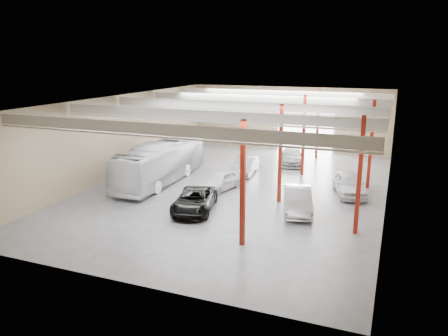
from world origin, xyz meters
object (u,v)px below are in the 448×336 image
Objects in this scene: car_row_c at (292,156)px; car_row_b at (245,165)px; coach_bus at (161,162)px; black_sedan at (194,200)px; car_right_near at (298,200)px; car_right_far at (349,184)px; car_row_a at (221,180)px.

car_row_b is at bearing -132.02° from car_row_c.
car_row_c is at bearing 47.48° from coach_bus.
car_right_near is (6.52, 2.36, 0.10)m from black_sedan.
car_right_near reaches higher than car_right_far.
car_row_c is at bearing 86.36° from car_row_a.
car_row_c is (3.27, 10.50, 0.02)m from car_row_a.
car_right_near is at bearing -9.27° from car_row_a.
black_sedan is 16.00m from car_row_c.
car_right_far is (9.32, 7.56, 0.09)m from black_sedan.
car_row_a is (-0.20, 5.20, 0.01)m from black_sedan.
car_row_c is at bearing 65.51° from black_sedan.
car_row_b is 0.90× the size of car_right_near.
car_right_near reaches higher than car_row_c.
car_right_far is at bearing 5.84° from coach_bus.
coach_bus is 2.25× the size of car_row_c.
car_right_near is 5.91m from car_right_far.
coach_bus is 2.61× the size of car_row_b.
car_row_a is 0.96× the size of car_row_b.
car_row_c is at bearing 110.24° from car_right_far.
car_row_c is at bearing 53.56° from car_row_b.
car_row_a is 9.81m from car_right_far.
car_right_far reaches higher than black_sedan.
car_row_c is 10.27m from car_right_far.
car_right_near is (12.17, -3.13, -0.83)m from coach_bus.
coach_bus is at bearing 170.63° from car_right_far.
coach_bus is at bearing -144.56° from car_row_b.
black_sedan is 5.20m from car_row_a.
car_row_c reaches higher than black_sedan.
car_row_a is 0.82× the size of car_row_c.
car_row_b is at bearing 39.46° from coach_bus.
car_right_near is at bearing -87.15° from car_row_c.
coach_bus is at bearing -169.34° from car_row_a.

